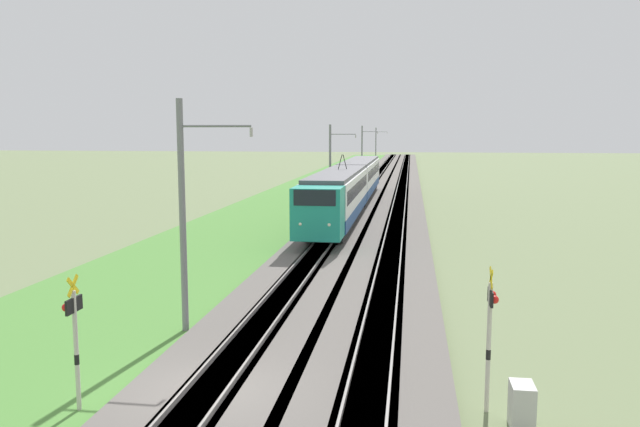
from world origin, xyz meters
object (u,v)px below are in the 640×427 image
crossing_signal_far (490,325)px  equipment_cabinet (522,406)px  catenary_mast_near (184,215)px  catenary_mast_mid (331,163)px  passenger_train (351,184)px  catenary_mast_distant (376,145)px  catenary_mast_far (362,150)px  crossing_signal_near (75,331)px

crossing_signal_far → equipment_cabinet: bearing=-48.4°
catenary_mast_near → catenary_mast_mid: catenary_mast_near is taller
passenger_train → catenary_mast_mid: catenary_mast_mid is taller
catenary_mast_near → equipment_cabinet: (-5.45, -10.11, -3.57)m
passenger_train → catenary_mast_distant: 82.74m
catenary_mast_mid → equipment_cabinet: catenary_mast_mid is taller
crossing_signal_far → catenary_mast_mid: size_ratio=0.48×
catenary_mast_far → equipment_cabinet: size_ratio=7.29×
crossing_signal_far → catenary_mast_near: 10.70m
catenary_mast_near → catenary_mast_far: 77.11m
passenger_train → catenary_mast_near: bearing=-4.2°
catenary_mast_mid → catenary_mast_far: 38.56m
catenary_mast_far → equipment_cabinet: 83.25m
crossing_signal_near → catenary_mast_near: size_ratio=0.44×
crossing_signal_near → catenary_mast_distant: size_ratio=0.45×
passenger_train → crossing_signal_near: 39.35m
crossing_signal_near → catenary_mast_near: (6.27, -0.47, 1.99)m
equipment_cabinet → catenary_mast_far: bearing=7.0°
passenger_train → catenary_mast_far: size_ratio=5.12×
catenary_mast_distant → crossing_signal_far: bearing=-175.5°
catenary_mast_near → catenary_mast_far: size_ratio=1.02×
crossing_signal_far → catenary_mast_far: 82.35m
catenary_mast_far → catenary_mast_distant: (38.55, -0.00, -0.01)m
crossing_signal_near → catenary_mast_distant: (121.93, -0.47, 1.91)m
catenary_mast_distant → catenary_mast_mid: bearing=-180.0°
catenary_mast_near → equipment_cabinet: bearing=-118.3°
crossing_signal_far → catenary_mast_mid: (43.24, 9.43, 1.70)m
crossing_signal_far → catenary_mast_near: size_ratio=0.46×
catenary_mast_near → catenary_mast_far: catenary_mast_near is taller
crossing_signal_near → catenary_mast_mid: catenary_mast_mid is taller
catenary_mast_near → catenary_mast_mid: size_ratio=1.05×
passenger_train → catenary_mast_near: catenary_mast_near is taller
catenary_mast_distant → equipment_cabinet: (-121.12, -10.11, -3.49)m
catenary_mast_mid → catenary_mast_far: bearing=0.0°
crossing_signal_near → catenary_mast_distant: catenary_mast_distant is taller
crossing_signal_near → catenary_mast_far: catenary_mast_far is taller
catenary_mast_mid → equipment_cabinet: 45.28m
catenary_mast_distant → crossing_signal_near: bearing=179.8°
catenary_mast_near → catenary_mast_distant: bearing=-0.0°
catenary_mast_near → equipment_cabinet: catenary_mast_near is taller
passenger_train → catenary_mast_far: bearing=-176.8°
catenary_mast_mid → equipment_cabinet: (-44.01, -10.11, -3.37)m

